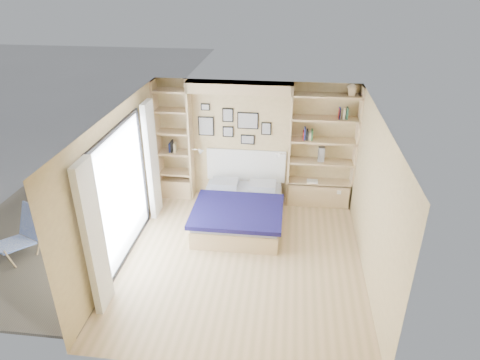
# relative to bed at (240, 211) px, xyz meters

# --- Properties ---
(ground) EXTENTS (4.50, 4.50, 0.00)m
(ground) POSITION_rel_bed_xyz_m (0.18, -1.14, -0.27)
(ground) COLOR tan
(ground) RESTS_ON ground
(room_shell) EXTENTS (4.50, 4.50, 4.50)m
(room_shell) POSITION_rel_bed_xyz_m (-0.20, 0.38, 0.81)
(room_shell) COLOR tan
(room_shell) RESTS_ON ground
(bed) EXTENTS (1.64, 2.12, 1.07)m
(bed) POSITION_rel_bed_xyz_m (0.00, 0.00, 0.00)
(bed) COLOR tan
(bed) RESTS_ON ground
(photo_gallery) EXTENTS (1.48, 0.02, 0.82)m
(photo_gallery) POSITION_rel_bed_xyz_m (-0.27, 1.09, 1.34)
(photo_gallery) COLOR black
(photo_gallery) RESTS_ON ground
(reading_lamps) EXTENTS (1.92, 0.12, 0.15)m
(reading_lamps) POSITION_rel_bed_xyz_m (-0.12, 0.86, 0.83)
(reading_lamps) COLOR silver
(reading_lamps) RESTS_ON ground
(shelf_decor) EXTENTS (3.62, 0.23, 2.03)m
(shelf_decor) POSITION_rel_bed_xyz_m (1.23, 0.93, 1.39)
(shelf_decor) COLOR #A51E1E
(shelf_decor) RESTS_ON ground
(deck) EXTENTS (3.20, 4.00, 0.05)m
(deck) POSITION_rel_bed_xyz_m (-3.42, -1.14, -0.27)
(deck) COLOR #665B4B
(deck) RESTS_ON ground
(deck_chair) EXTENTS (0.79, 0.97, 0.85)m
(deck_chair) POSITION_rel_bed_xyz_m (-3.56, -1.42, 0.14)
(deck_chair) COLOR tan
(deck_chair) RESTS_ON ground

